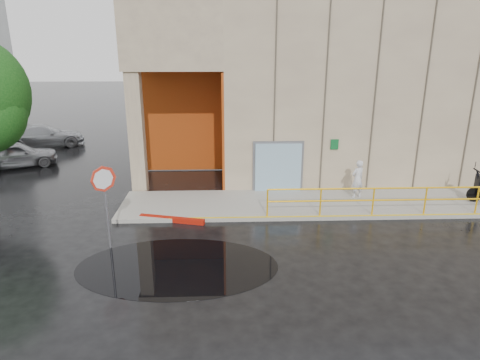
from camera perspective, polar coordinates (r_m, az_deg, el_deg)
The scene contains 10 objects.
ground at distance 12.72m, azimuth 7.30°, elevation -10.88°, with size 120.00×120.00×0.00m, color black.
sidewalk at distance 17.66m, azimuth 17.91°, elevation -2.91°, with size 20.00×3.00×0.15m, color gray.
building at distance 23.15m, azimuth 16.16°, elevation 12.59°, with size 20.00×10.17×8.00m.
guardrail at distance 16.37m, azimuth 20.48°, elevation -2.57°, with size 9.56×0.06×1.03m.
person at distance 17.58m, azimuth 15.41°, elevation 0.14°, with size 0.56×0.37×1.53m, color silver.
stop_sign at distance 13.33m, azimuth -17.62°, elevation -1.18°, with size 0.63×0.55×2.65m.
red_curb at distance 15.43m, azimuth -9.08°, elevation -5.21°, with size 2.40×0.18×0.18m, color #9D1407.
puddle at distance 12.55m, azimuth -8.35°, elevation -11.32°, with size 5.75×3.54×0.01m, color black.
car_a at distance 24.44m, azimuth -27.76°, elevation 3.02°, with size 1.57×3.90×1.33m, color #9C9DA2.
car_c at distance 28.35m, azimuth -24.96°, elevation 5.31°, with size 1.96×4.83×1.40m, color #A1A4A9.
Camera 1 is at (-1.98, -10.98, 6.11)m, focal length 32.00 mm.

